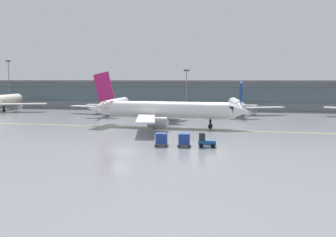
{
  "coord_description": "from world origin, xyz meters",
  "views": [
    {
      "loc": [
        15.67,
        -50.4,
        10.01
      ],
      "look_at": [
        3.87,
        16.1,
        3.0
      ],
      "focal_mm": 40.83,
      "sensor_mm": 36.0,
      "label": 1
    }
  ],
  "objects_px": {
    "cargo_dolly_lead": "(184,139)",
    "cargo_dolly_trailing": "(161,139)",
    "apron_light_mast_1": "(186,88)",
    "taxiing_regional_jet": "(166,110)",
    "baggage_tug": "(206,141)",
    "apron_light_mast_0": "(9,82)",
    "gate_airplane_2": "(236,104)",
    "gate_airplane_1": "(115,104)"
  },
  "relations": [
    {
      "from": "gate_airplane_1",
      "to": "baggage_tug",
      "type": "height_order",
      "value": "gate_airplane_1"
    },
    {
      "from": "apron_light_mast_0",
      "to": "apron_light_mast_1",
      "type": "distance_m",
      "value": 63.31
    },
    {
      "from": "cargo_dolly_lead",
      "to": "apron_light_mast_1",
      "type": "relative_size",
      "value": 0.17
    },
    {
      "from": "baggage_tug",
      "to": "cargo_dolly_trailing",
      "type": "distance_m",
      "value": 6.6
    },
    {
      "from": "taxiing_regional_jet",
      "to": "apron_light_mast_0",
      "type": "height_order",
      "value": "apron_light_mast_0"
    },
    {
      "from": "baggage_tug",
      "to": "cargo_dolly_lead",
      "type": "bearing_deg",
      "value": 180.0
    },
    {
      "from": "gate_airplane_1",
      "to": "gate_airplane_2",
      "type": "relative_size",
      "value": 0.99
    },
    {
      "from": "gate_airplane_2",
      "to": "taxiing_regional_jet",
      "type": "relative_size",
      "value": 0.82
    },
    {
      "from": "taxiing_regional_jet",
      "to": "apron_light_mast_1",
      "type": "relative_size",
      "value": 2.7
    },
    {
      "from": "gate_airplane_1",
      "to": "apron_light_mast_0",
      "type": "distance_m",
      "value": 48.4
    },
    {
      "from": "cargo_dolly_trailing",
      "to": "apron_light_mast_0",
      "type": "bearing_deg",
      "value": 131.88
    },
    {
      "from": "baggage_tug",
      "to": "apron_light_mast_0",
      "type": "relative_size",
      "value": 0.16
    },
    {
      "from": "gate_airplane_1",
      "to": "cargo_dolly_lead",
      "type": "height_order",
      "value": "gate_airplane_1"
    },
    {
      "from": "cargo_dolly_trailing",
      "to": "apron_light_mast_1",
      "type": "xyz_separation_m",
      "value": [
        -4.82,
        66.8,
        6.13
      ]
    },
    {
      "from": "gate_airplane_2",
      "to": "taxiing_regional_jet",
      "type": "distance_m",
      "value": 34.62
    },
    {
      "from": "baggage_tug",
      "to": "cargo_dolly_trailing",
      "type": "relative_size",
      "value": 1.22
    },
    {
      "from": "gate_airplane_2",
      "to": "cargo_dolly_trailing",
      "type": "bearing_deg",
      "value": 162.9
    },
    {
      "from": "cargo_dolly_trailing",
      "to": "apron_light_mast_1",
      "type": "distance_m",
      "value": 67.26
    },
    {
      "from": "gate_airplane_2",
      "to": "baggage_tug",
      "type": "xyz_separation_m",
      "value": [
        -4.43,
        -53.36,
        -1.95
      ]
    },
    {
      "from": "cargo_dolly_lead",
      "to": "cargo_dolly_trailing",
      "type": "height_order",
      "value": "same"
    },
    {
      "from": "gate_airplane_2",
      "to": "cargo_dolly_trailing",
      "type": "height_order",
      "value": "gate_airplane_2"
    },
    {
      "from": "cargo_dolly_trailing",
      "to": "cargo_dolly_lead",
      "type": "bearing_deg",
      "value": 0.0
    },
    {
      "from": "taxiing_regional_jet",
      "to": "apron_light_mast_0",
      "type": "relative_size",
      "value": 2.13
    },
    {
      "from": "baggage_tug",
      "to": "cargo_dolly_lead",
      "type": "relative_size",
      "value": 1.22
    },
    {
      "from": "taxiing_regional_jet",
      "to": "cargo_dolly_lead",
      "type": "distance_m",
      "value": 23.2
    },
    {
      "from": "baggage_tug",
      "to": "apron_light_mast_1",
      "type": "relative_size",
      "value": 0.21
    },
    {
      "from": "apron_light_mast_0",
      "to": "apron_light_mast_1",
      "type": "height_order",
      "value": "apron_light_mast_0"
    },
    {
      "from": "gate_airplane_2",
      "to": "cargo_dolly_lead",
      "type": "xyz_separation_m",
      "value": [
        -7.61,
        -53.54,
        -1.79
      ]
    },
    {
      "from": "taxiing_regional_jet",
      "to": "apron_light_mast_1",
      "type": "bearing_deg",
      "value": 95.68
    },
    {
      "from": "gate_airplane_2",
      "to": "cargo_dolly_trailing",
      "type": "xyz_separation_m",
      "value": [
        -11.02,
        -53.73,
        -1.79
      ]
    },
    {
      "from": "taxiing_regional_jet",
      "to": "baggage_tug",
      "type": "distance_m",
      "value": 24.17
    },
    {
      "from": "baggage_tug",
      "to": "cargo_dolly_lead",
      "type": "xyz_separation_m",
      "value": [
        -3.18,
        -0.18,
        0.16
      ]
    },
    {
      "from": "apron_light_mast_0",
      "to": "cargo_dolly_lead",
      "type": "bearing_deg",
      "value": -43.44
    },
    {
      "from": "taxiing_regional_jet",
      "to": "cargo_dolly_lead",
      "type": "relative_size",
      "value": 16.07
    },
    {
      "from": "cargo_dolly_lead",
      "to": "cargo_dolly_trailing",
      "type": "xyz_separation_m",
      "value": [
        -3.41,
        -0.19,
        0.0
      ]
    },
    {
      "from": "gate_airplane_1",
      "to": "cargo_dolly_trailing",
      "type": "relative_size",
      "value": 12.96
    },
    {
      "from": "cargo_dolly_lead",
      "to": "apron_light_mast_1",
      "type": "xyz_separation_m",
      "value": [
        -8.23,
        66.61,
        6.13
      ]
    },
    {
      "from": "gate_airplane_1",
      "to": "cargo_dolly_lead",
      "type": "relative_size",
      "value": 12.96
    },
    {
      "from": "taxiing_regional_jet",
      "to": "apron_light_mast_1",
      "type": "xyz_separation_m",
      "value": [
        -1.45,
        44.56,
        3.69
      ]
    },
    {
      "from": "apron_light_mast_1",
      "to": "taxiing_regional_jet",
      "type": "bearing_deg",
      "value": -88.13
    },
    {
      "from": "cargo_dolly_lead",
      "to": "apron_light_mast_0",
      "type": "bearing_deg",
      "value": 133.36
    },
    {
      "from": "cargo_dolly_lead",
      "to": "apron_light_mast_1",
      "type": "height_order",
      "value": "apron_light_mast_1"
    }
  ]
}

